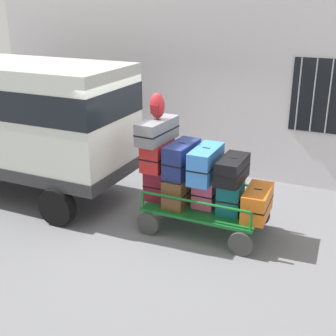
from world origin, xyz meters
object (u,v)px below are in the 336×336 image
(van, at_px, (25,116))
(suitcase_midright_middle, at_px, (232,170))
(suitcase_midleft_middle, at_px, (182,159))
(suitcase_midright_bottom, at_px, (230,197))
(luggage_cart, at_px, (205,211))
(backpack, at_px, (157,106))
(suitcase_left_bottom, at_px, (158,183))
(suitcase_center_middle, at_px, (206,164))
(suitcase_midleft_bottom, at_px, (181,189))
(suitcase_left_middle, at_px, (157,155))
(suitcase_center_bottom, at_px, (205,193))
(suitcase_right_bottom, at_px, (257,203))
(suitcase_left_top, at_px, (157,131))

(van, bearing_deg, suitcase_midright_middle, 0.22)
(suitcase_midleft_middle, relative_size, suitcase_midright_bottom, 1.49)
(luggage_cart, xyz_separation_m, backpack, (-0.93, 0.04, 1.77))
(suitcase_midleft_middle, bearing_deg, suitcase_left_bottom, -178.08)
(suitcase_center_middle, xyz_separation_m, suitcase_midright_middle, (0.45, 0.04, -0.04))
(suitcase_left_bottom, distance_m, suitcase_midleft_bottom, 0.46)
(suitcase_left_middle, relative_size, backpack, 1.58)
(van, height_order, suitcase_midleft_bottom, van)
(suitcase_midright_middle, xyz_separation_m, backpack, (-1.39, 0.02, 0.93))
(luggage_cart, relative_size, suitcase_midleft_middle, 2.45)
(suitcase_left_bottom, xyz_separation_m, suitcase_midright_bottom, (1.36, -0.01, -0.01))
(suitcase_center_bottom, relative_size, suitcase_midright_bottom, 0.91)
(suitcase_left_middle, relative_size, suitcase_midleft_bottom, 0.80)
(backpack, bearing_deg, suitcase_center_middle, -3.49)
(van, xyz_separation_m, suitcase_left_middle, (2.93, -0.02, -0.40))
(suitcase_left_bottom, bearing_deg, backpack, 122.23)
(suitcase_center_middle, bearing_deg, suitcase_midleft_bottom, 179.02)
(van, bearing_deg, suitcase_midright_bottom, -0.14)
(suitcase_left_middle, height_order, suitcase_midleft_bottom, suitcase_left_middle)
(suitcase_left_bottom, bearing_deg, suitcase_center_middle, -1.29)
(suitcase_midright_bottom, bearing_deg, suitcase_midleft_bottom, -179.94)
(suitcase_midleft_middle, bearing_deg, suitcase_left_middle, -175.74)
(suitcase_left_middle, bearing_deg, luggage_cart, 1.03)
(suitcase_center_bottom, distance_m, suitcase_right_bottom, 0.91)
(suitcase_midleft_middle, bearing_deg, van, -179.72)
(suitcase_midleft_middle, distance_m, suitcase_midright_middle, 0.91)
(backpack, bearing_deg, van, -179.25)
(suitcase_midleft_middle, relative_size, suitcase_right_bottom, 0.96)
(suitcase_left_bottom, distance_m, suitcase_right_bottom, 1.82)
(suitcase_center_bottom, height_order, suitcase_center_middle, suitcase_center_middle)
(suitcase_left_bottom, bearing_deg, suitcase_center_bottom, -0.96)
(suitcase_midright_middle, bearing_deg, suitcase_left_top, -178.79)
(suitcase_left_middle, relative_size, suitcase_left_top, 0.72)
(suitcase_left_top, relative_size, suitcase_right_bottom, 1.10)
(van, distance_m, suitcase_right_bottom, 4.84)
(suitcase_midleft_bottom, relative_size, suitcase_midright_bottom, 1.54)
(suitcase_left_middle, xyz_separation_m, suitcase_center_middle, (0.91, -0.00, -0.02))
(suitcase_midright_bottom, distance_m, suitcase_midright_middle, 0.48)
(suitcase_right_bottom, bearing_deg, suitcase_midright_middle, -179.75)
(suitcase_left_bottom, height_order, suitcase_center_bottom, suitcase_left_bottom)
(suitcase_right_bottom, relative_size, backpack, 1.99)
(suitcase_left_top, xyz_separation_m, suitcase_center_bottom, (0.91, -0.00, -1.01))
(suitcase_center_bottom, bearing_deg, suitcase_midright_bottom, 0.45)
(van, distance_m, suitcase_left_bottom, 3.07)
(suitcase_midleft_bottom, distance_m, suitcase_midright_middle, 1.04)
(suitcase_left_top, relative_size, suitcase_center_bottom, 1.87)
(suitcase_midleft_bottom, height_order, suitcase_midright_bottom, suitcase_midright_bottom)
(van, xyz_separation_m, luggage_cart, (3.83, -0.00, -1.30))
(van, xyz_separation_m, backpack, (2.90, 0.04, 0.47))
(suitcase_left_bottom, xyz_separation_m, suitcase_midleft_bottom, (0.45, -0.01, -0.03))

